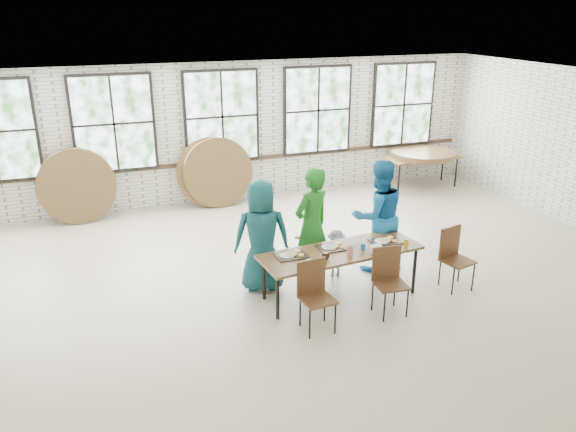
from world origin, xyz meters
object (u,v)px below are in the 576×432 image
Objects in this scene: dining_table at (341,254)px; chair_near_right at (388,275)px; storage_table at (423,159)px; chair_near_left at (314,289)px.

chair_near_right is (0.45, -0.61, -0.13)m from dining_table.
dining_table is at bearing 132.06° from chair_near_right.
dining_table and storage_table have the same top height.
chair_near_left is at bearing -141.50° from dining_table.
chair_near_left is 0.52× the size of storage_table.
chair_near_right is (1.13, 0.04, 0.00)m from chair_near_left.
dining_table is at bearing -136.24° from storage_table.
dining_table is 2.59× the size of chair_near_left.
chair_near_left is at bearing -172.41° from chair_near_right.
chair_near_right is 0.52× the size of storage_table.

